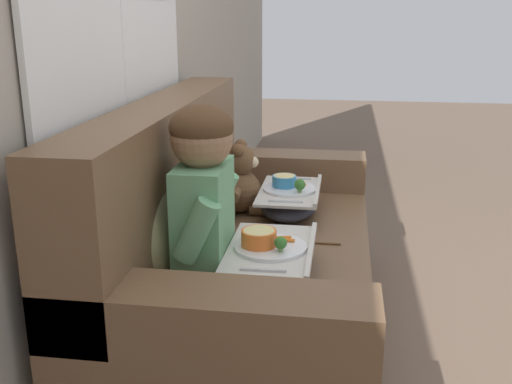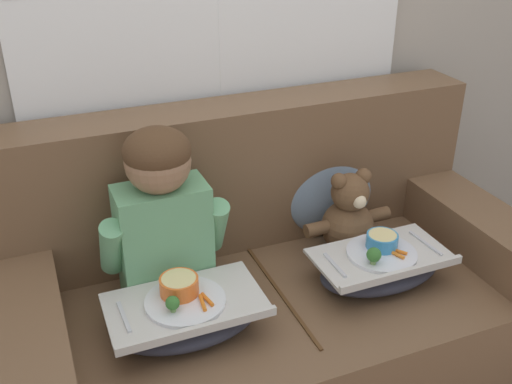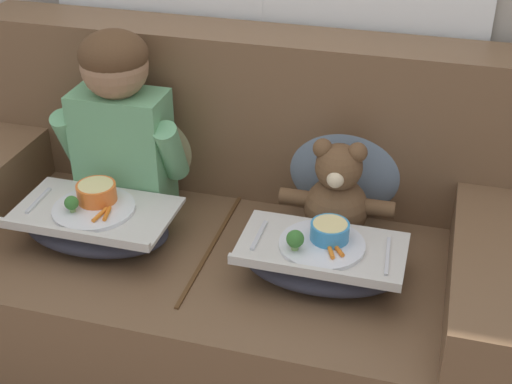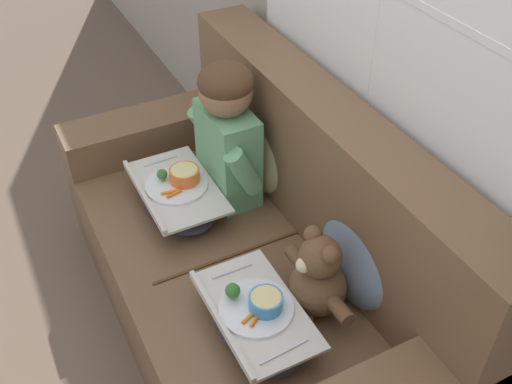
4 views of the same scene
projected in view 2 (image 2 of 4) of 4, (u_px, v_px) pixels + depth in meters
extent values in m
plane|color=brown|center=(273.00, 377.00, 2.27)|extent=(14.00, 14.00, 0.00)
cube|color=brown|center=(273.00, 334.00, 2.17)|extent=(1.82, 0.92, 0.43)
cube|color=brown|center=(238.00, 174.00, 2.23)|extent=(1.82, 0.22, 0.54)
cube|color=brown|center=(25.00, 324.00, 1.76)|extent=(0.22, 0.92, 0.17)
cube|color=brown|center=(466.00, 220.00, 2.30)|extent=(0.22, 0.92, 0.17)
cube|color=#513219|center=(277.00, 288.00, 2.05)|extent=(0.01, 0.66, 0.01)
ellipsoid|color=tan|center=(153.00, 220.00, 2.09)|extent=(0.40, 0.19, 0.42)
ellipsoid|color=slate|center=(329.00, 186.00, 2.32)|extent=(0.39, 0.19, 0.40)
cube|color=#66A370|center=(164.00, 241.00, 1.95)|extent=(0.30, 0.17, 0.40)
sphere|color=#936B4C|center=(158.00, 162.00, 1.82)|extent=(0.21, 0.21, 0.21)
ellipsoid|color=#4C331E|center=(157.00, 151.00, 1.80)|extent=(0.21, 0.21, 0.14)
cylinder|color=#66A370|center=(112.00, 247.00, 1.87)|extent=(0.08, 0.16, 0.22)
cylinder|color=#66A370|center=(215.00, 225.00, 1.98)|extent=(0.08, 0.16, 0.22)
sphere|color=brown|center=(347.00, 226.00, 2.23)|extent=(0.20, 0.20, 0.20)
sphere|color=brown|center=(350.00, 192.00, 2.16)|extent=(0.14, 0.14, 0.14)
sphere|color=brown|center=(339.00, 181.00, 2.12)|extent=(0.06, 0.06, 0.06)
sphere|color=brown|center=(363.00, 176.00, 2.16)|extent=(0.06, 0.06, 0.06)
sphere|color=beige|center=(359.00, 201.00, 2.12)|extent=(0.05, 0.05, 0.05)
sphere|color=black|center=(361.00, 202.00, 2.10)|extent=(0.02, 0.02, 0.02)
cylinder|color=brown|center=(318.00, 229.00, 2.18)|extent=(0.10, 0.05, 0.05)
cylinder|color=brown|center=(376.00, 215.00, 2.27)|extent=(0.10, 0.05, 0.05)
cylinder|color=brown|center=(350.00, 259.00, 2.17)|extent=(0.05, 0.09, 0.05)
cylinder|color=brown|center=(370.00, 253.00, 2.20)|extent=(0.05, 0.09, 0.05)
ellipsoid|color=#2D2D38|center=(187.00, 319.00, 1.83)|extent=(0.46, 0.28, 0.10)
cube|color=beige|center=(186.00, 304.00, 1.81)|extent=(0.48, 0.29, 0.01)
cube|color=beige|center=(199.00, 328.00, 1.69)|extent=(0.48, 0.02, 0.02)
cylinder|color=silver|center=(185.00, 301.00, 1.80)|extent=(0.25, 0.25, 0.01)
cylinder|color=orange|center=(179.00, 286.00, 1.82)|extent=(0.12, 0.12, 0.05)
cylinder|color=#E5D189|center=(179.00, 279.00, 1.81)|extent=(0.11, 0.11, 0.01)
sphere|color=#38702D|center=(173.00, 303.00, 1.74)|extent=(0.04, 0.04, 0.04)
cylinder|color=#7A9E56|center=(173.00, 309.00, 1.75)|extent=(0.02, 0.02, 0.02)
cylinder|color=orange|center=(203.00, 303.00, 1.78)|extent=(0.02, 0.07, 0.01)
cylinder|color=orange|center=(207.00, 299.00, 1.79)|extent=(0.02, 0.07, 0.01)
cube|color=silver|center=(124.00, 317.00, 1.74)|extent=(0.02, 0.14, 0.01)
ellipsoid|color=#2D2D38|center=(380.00, 270.00, 2.07)|extent=(0.44, 0.25, 0.10)
cube|color=beige|center=(381.00, 256.00, 2.04)|extent=(0.46, 0.27, 0.01)
cube|color=beige|center=(403.00, 272.00, 1.93)|extent=(0.46, 0.02, 0.02)
cylinder|color=silver|center=(381.00, 253.00, 2.03)|extent=(0.24, 0.24, 0.01)
cylinder|color=#3889C1|center=(382.00, 241.00, 2.05)|extent=(0.11, 0.11, 0.05)
cylinder|color=#E5D189|center=(383.00, 236.00, 2.04)|extent=(0.10, 0.10, 0.01)
sphere|color=#38702D|center=(374.00, 255.00, 1.95)|extent=(0.05, 0.05, 0.05)
cylinder|color=#7A9E56|center=(373.00, 261.00, 1.97)|extent=(0.02, 0.02, 0.02)
cylinder|color=orange|center=(395.00, 254.00, 2.01)|extent=(0.04, 0.07, 0.01)
cylinder|color=orange|center=(398.00, 251.00, 2.02)|extent=(0.05, 0.06, 0.01)
cube|color=silver|center=(335.00, 265.00, 1.98)|extent=(0.01, 0.14, 0.01)
cube|color=silver|center=(425.00, 243.00, 2.10)|extent=(0.02, 0.17, 0.01)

